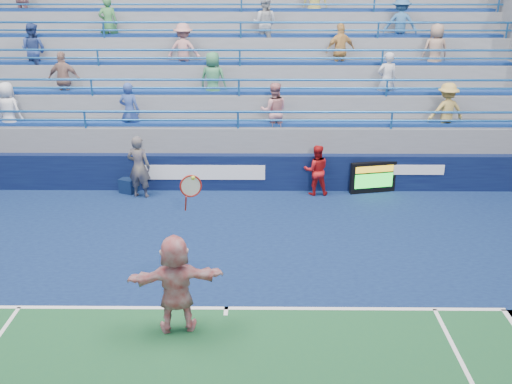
{
  "coord_description": "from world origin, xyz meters",
  "views": [
    {
      "loc": [
        0.67,
        -9.59,
        6.29
      ],
      "look_at": [
        0.56,
        2.5,
        1.5
      ],
      "focal_mm": 40.0,
      "sensor_mm": 36.0,
      "label": 1
    }
  ],
  "objects_px": {
    "tennis_player": "(176,284)",
    "ball_girl": "(316,170)",
    "serve_speed_board": "(373,177)",
    "judge_chair": "(129,184)",
    "line_judge": "(139,167)"
  },
  "relations": [
    {
      "from": "serve_speed_board",
      "to": "ball_girl",
      "type": "xyz_separation_m",
      "value": [
        -1.7,
        -0.15,
        0.28
      ]
    },
    {
      "from": "serve_speed_board",
      "to": "ball_girl",
      "type": "relative_size",
      "value": 0.91
    },
    {
      "from": "tennis_player",
      "to": "ball_girl",
      "type": "bearing_deg",
      "value": 65.04
    },
    {
      "from": "judge_chair",
      "to": "serve_speed_board",
      "type": "bearing_deg",
      "value": 0.19
    },
    {
      "from": "judge_chair",
      "to": "ball_girl",
      "type": "relative_size",
      "value": 0.52
    },
    {
      "from": "serve_speed_board",
      "to": "tennis_player",
      "type": "bearing_deg",
      "value": -125.06
    },
    {
      "from": "judge_chair",
      "to": "tennis_player",
      "type": "distance_m",
      "value": 7.33
    },
    {
      "from": "line_judge",
      "to": "judge_chair",
      "type": "bearing_deg",
      "value": -29.98
    },
    {
      "from": "serve_speed_board",
      "to": "judge_chair",
      "type": "distance_m",
      "value": 7.26
    },
    {
      "from": "tennis_player",
      "to": "line_judge",
      "type": "xyz_separation_m",
      "value": [
        -1.98,
        6.53,
        -0.03
      ]
    },
    {
      "from": "serve_speed_board",
      "to": "line_judge",
      "type": "relative_size",
      "value": 0.75
    },
    {
      "from": "judge_chair",
      "to": "line_judge",
      "type": "bearing_deg",
      "value": -40.9
    },
    {
      "from": "judge_chair",
      "to": "ball_girl",
      "type": "xyz_separation_m",
      "value": [
        5.55,
        -0.13,
        0.5
      ]
    },
    {
      "from": "tennis_player",
      "to": "line_judge",
      "type": "bearing_deg",
      "value": 106.88
    },
    {
      "from": "tennis_player",
      "to": "ball_girl",
      "type": "height_order",
      "value": "tennis_player"
    }
  ]
}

